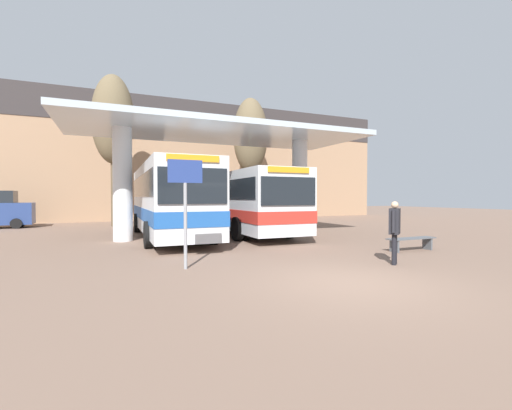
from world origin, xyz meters
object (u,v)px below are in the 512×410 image
object	(u,v)px
waiting_bench_near_pillar	(411,241)
pedestrian_waiting	(395,226)
info_sign_platform	(185,191)
transit_bus_left_bay	(169,198)
poplar_tree_behind_right	(113,120)
poplar_tree_behind_left	(250,136)
transit_bus_center_bay	(236,200)

from	to	relation	value
waiting_bench_near_pillar	pedestrian_waiting	distance (m)	2.98
info_sign_platform	transit_bus_left_bay	bearing A→B (deg)	84.38
waiting_bench_near_pillar	poplar_tree_behind_right	xyz separation A→B (m)	(-9.47, 15.18, 6.49)
poplar_tree_behind_left	transit_bus_center_bay	bearing A→B (deg)	-117.43
pedestrian_waiting	poplar_tree_behind_right	size ratio (longest dim) A/B	0.18
transit_bus_left_bay	waiting_bench_near_pillar	world-z (taller)	transit_bus_left_bay
info_sign_platform	pedestrian_waiting	xyz separation A→B (m)	(5.49, -1.72, -0.97)
transit_bus_left_bay	poplar_tree_behind_left	xyz separation A→B (m)	(7.75, 8.80, 4.85)
transit_bus_center_bay	poplar_tree_behind_left	size ratio (longest dim) A/B	1.24
waiting_bench_near_pillar	transit_bus_left_bay	bearing A→B (deg)	133.59
poplar_tree_behind_left	info_sign_platform	bearing A→B (deg)	-117.61
transit_bus_left_bay	info_sign_platform	distance (m)	7.45
pedestrian_waiting	poplar_tree_behind_left	world-z (taller)	poplar_tree_behind_left
waiting_bench_near_pillar	info_sign_platform	world-z (taller)	info_sign_platform
transit_bus_center_bay	poplar_tree_behind_left	world-z (taller)	poplar_tree_behind_left
transit_bus_left_bay	info_sign_platform	world-z (taller)	transit_bus_left_bay
poplar_tree_behind_left	transit_bus_left_bay	bearing A→B (deg)	-131.36
transit_bus_left_bay	poplar_tree_behind_right	world-z (taller)	poplar_tree_behind_right
transit_bus_left_bay	poplar_tree_behind_left	distance (m)	12.69
transit_bus_left_bay	pedestrian_waiting	size ratio (longest dim) A/B	6.02
info_sign_platform	poplar_tree_behind_left	world-z (taller)	poplar_tree_behind_left
transit_bus_center_bay	info_sign_platform	xyz separation A→B (m)	(-4.53, -8.60, 0.32)
waiting_bench_near_pillar	poplar_tree_behind_right	bearing A→B (deg)	121.94
waiting_bench_near_pillar	poplar_tree_behind_left	size ratio (longest dim) A/B	0.20
transit_bus_left_bay	info_sign_platform	size ratio (longest dim) A/B	3.72
info_sign_platform	pedestrian_waiting	distance (m)	5.83
transit_bus_center_bay	poplar_tree_behind_right	world-z (taller)	poplar_tree_behind_right
transit_bus_center_bay	waiting_bench_near_pillar	xyz separation A→B (m)	(3.36, -8.71, -1.37)
transit_bus_center_bay	pedestrian_waiting	world-z (taller)	transit_bus_center_bay
waiting_bench_near_pillar	poplar_tree_behind_left	world-z (taller)	poplar_tree_behind_left
info_sign_platform	poplar_tree_behind_left	size ratio (longest dim) A/B	0.29
transit_bus_center_bay	pedestrian_waiting	bearing A→B (deg)	95.58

